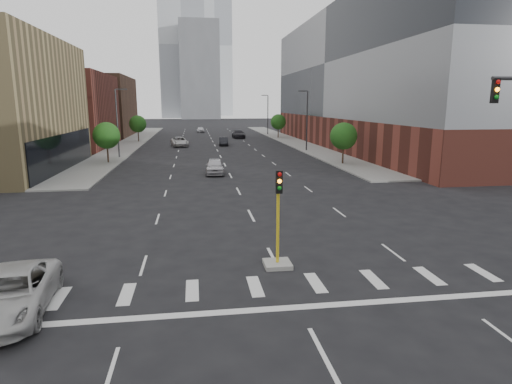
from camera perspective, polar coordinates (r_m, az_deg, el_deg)
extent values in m
cube|color=gray|center=(83.94, -16.13, 6.41)|extent=(5.00, 92.00, 0.15)
cube|color=gray|center=(85.20, 4.41, 6.91)|extent=(5.00, 92.00, 0.15)
cube|color=brown|center=(78.60, -26.36, 9.67)|extent=(20.00, 22.00, 12.00)
cube|color=brown|center=(103.66, -21.97, 10.52)|extent=(20.00, 24.00, 13.00)
cube|color=brown|center=(76.52, 17.55, 7.68)|extent=(24.00, 70.00, 5.00)
cube|color=slate|center=(76.64, 18.07, 15.90)|extent=(24.00, 70.00, 17.00)
cube|color=#B2B7BC|center=(230.58, -9.78, 18.50)|extent=(22.00, 22.00, 70.00)
cube|color=#B2B7BC|center=(271.19, -5.59, 18.64)|extent=(20.00, 20.00, 80.00)
cube|color=slate|center=(209.41, -7.51, 15.70)|extent=(18.00, 18.00, 44.00)
cube|color=#999993|center=(19.54, 2.87, -9.58)|extent=(1.20, 1.20, 0.20)
cylinder|color=gold|center=(18.99, 2.92, -4.80)|extent=(0.14, 0.14, 3.20)
cube|color=black|center=(18.33, 3.10, 1.35)|extent=(0.28, 0.18, 1.00)
sphere|color=red|center=(18.17, 3.17, 2.38)|extent=(0.18, 0.18, 0.18)
sphere|color=orange|center=(18.22, 3.16, 1.45)|extent=(0.18, 0.18, 0.18)
sphere|color=#0C7F19|center=(18.28, 3.15, 0.52)|extent=(0.18, 0.18, 0.18)
cube|color=black|center=(20.44, 29.28, 11.68)|extent=(0.28, 0.18, 1.00)
sphere|color=red|center=(20.36, 29.59, 12.65)|extent=(0.18, 0.18, 0.18)
sphere|color=orange|center=(20.35, 29.50, 11.81)|extent=(0.18, 0.18, 0.18)
sphere|color=#0C7F19|center=(20.34, 29.41, 10.97)|extent=(0.18, 0.18, 0.18)
cylinder|color=#2D2D30|center=(66.15, 6.81, 9.32)|extent=(0.20, 0.20, 9.00)
cube|color=#2D2D30|center=(65.91, 6.22, 13.24)|extent=(1.40, 0.22, 0.15)
cylinder|color=#2D2D30|center=(100.35, 1.59, 10.20)|extent=(0.20, 0.20, 9.00)
cube|color=#2D2D30|center=(100.20, 1.14, 12.77)|extent=(1.40, 0.22, 0.15)
cylinder|color=#2D2D30|center=(59.75, -18.01, 8.59)|extent=(0.20, 0.20, 9.00)
cube|color=#2D2D30|center=(59.59, -17.51, 12.95)|extent=(1.40, 0.22, 0.15)
cylinder|color=#382619|center=(55.20, -19.14, 4.67)|extent=(0.20, 0.20, 1.75)
sphere|color=#134815|center=(54.99, -19.31, 7.13)|extent=(3.20, 3.20, 3.20)
cylinder|color=#382619|center=(84.73, -15.41, 7.14)|extent=(0.20, 0.20, 1.75)
sphere|color=#134815|center=(84.59, -15.49, 8.75)|extent=(3.20, 3.20, 3.20)
cylinder|color=#382619|center=(52.28, 11.50, 4.72)|extent=(0.20, 0.20, 1.75)
sphere|color=#134815|center=(52.05, 11.61, 7.32)|extent=(3.20, 3.20, 3.20)
cylinder|color=#382619|center=(90.78, 2.97, 7.83)|extent=(0.20, 0.20, 1.75)
sphere|color=#134815|center=(90.65, 2.99, 9.32)|extent=(3.20, 3.20, 3.20)
imported|color=#B9B7BC|center=(44.62, -5.51, 3.45)|extent=(2.11, 4.80, 1.61)
imported|color=black|center=(75.05, -4.36, 6.75)|extent=(1.65, 4.35, 1.42)
imported|color=silver|center=(74.60, -10.17, 6.62)|extent=(3.37, 5.94, 1.56)
imported|color=black|center=(91.12, -2.36, 7.73)|extent=(2.53, 5.89, 1.69)
imported|color=silver|center=(109.68, -7.40, 8.25)|extent=(1.87, 4.22, 1.41)
imported|color=#B3B3B3|center=(17.43, -29.87, -11.62)|extent=(2.97, 5.61, 1.50)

